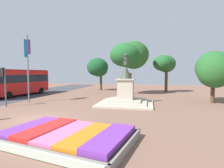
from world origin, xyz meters
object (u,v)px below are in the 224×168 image
flower_planter (67,136)px  statue_monument (126,94)px  traffic_light_mid_block (4,79)px  banner_pole (28,64)px  city_bus (18,81)px

flower_planter → statue_monument: (1.30, 9.78, 0.72)m
statue_monument → traffic_light_mid_block: (-10.49, -3.55, 1.50)m
traffic_light_mid_block → banner_pole: size_ratio=0.51×
banner_pole → city_bus: (-4.79, 4.09, -1.90)m
banner_pole → city_bus: banner_pole is taller
flower_planter → statue_monument: bearing=82.4°
flower_planter → city_bus: bearing=136.4°
traffic_light_mid_block → city_bus: (-4.22, 6.54, -0.47)m
flower_planter → traffic_light_mid_block: 11.32m
flower_planter → banner_pole: 12.75m
city_bus → traffic_light_mid_block: bearing=-57.2°
flower_planter → city_bus: 18.59m
flower_planter → traffic_light_mid_block: size_ratio=1.83×
banner_pole → flower_planter: bearing=-45.2°
traffic_light_mid_block → banner_pole: 2.89m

